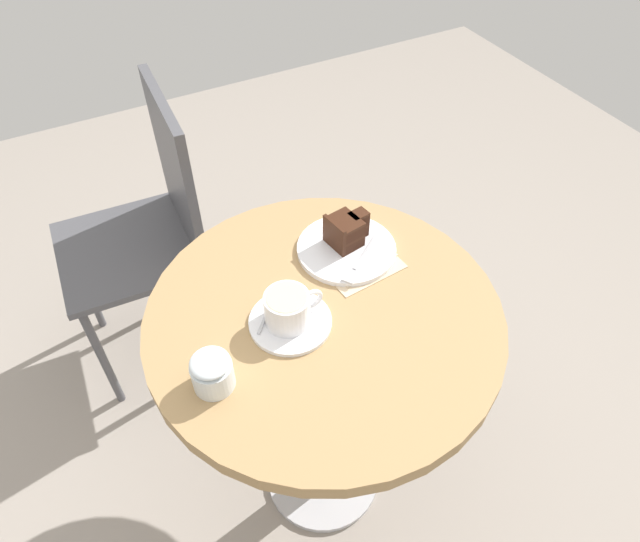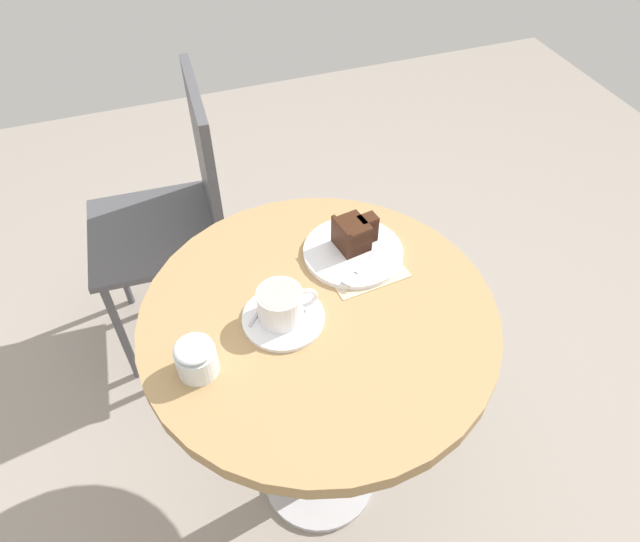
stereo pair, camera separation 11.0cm
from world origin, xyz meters
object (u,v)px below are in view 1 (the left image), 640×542
napkin (353,256)px  sugar_pot (212,372)px  cake_slice (346,231)px  fork (358,264)px  saucer (290,322)px  teaspoon (270,305)px  cake_plate (346,249)px  coffee_cup (288,308)px  cafe_chair (153,220)px

napkin → sugar_pot: bearing=-156.7°
cake_slice → fork: size_ratio=0.71×
saucer → teaspoon: 0.05m
teaspoon → cake_slice: bearing=-26.2°
cake_plate → fork: (-0.01, -0.06, 0.01)m
coffee_cup → sugar_pot: 0.18m
cake_plate → cake_slice: size_ratio=2.22×
fork → napkin: size_ratio=0.69×
saucer → cake_slice: (0.19, 0.13, 0.04)m
saucer → sugar_pot: sugar_pot is taller
cake_slice → fork: cake_slice is taller
napkin → cafe_chair: cafe_chair is taller
teaspoon → cake_slice: cake_slice is taller
cake_slice → saucer: bearing=-145.4°
fork → cafe_chair: 0.70m
teaspoon → fork: 0.20m
teaspoon → coffee_cup: bearing=-119.1°
sugar_pot → cake_slice: bearing=27.7°
teaspoon → cake_plate: size_ratio=0.41×
napkin → cafe_chair: (-0.30, 0.56, -0.21)m
saucer → cafe_chair: bearing=99.9°
cake_slice → sugar_pot: size_ratio=1.28×
coffee_cup → napkin: bearing=26.5°
fork → coffee_cup: bearing=-17.4°
teaspoon → cafe_chair: cafe_chair is taller
cake_slice → cafe_chair: (-0.31, 0.52, -0.25)m
cafe_chair → fork: bearing=29.7°
saucer → napkin: size_ratio=0.82×
cake_plate → napkin: cake_plate is taller
fork → sugar_pot: size_ratio=1.80×
coffee_cup → fork: 0.20m
cake_plate → sugar_pot: bearing=-153.7°
fork → cafe_chair: cafe_chair is taller
teaspoon → sugar_pot: bearing=167.2°
cake_slice → cafe_chair: bearing=120.5°
coffee_cup → cake_plate: (0.19, 0.12, -0.04)m
cake_plate → fork: bearing=-95.2°
napkin → cake_slice: bearing=85.3°
cafe_chair → sugar_pot: cafe_chair is taller
saucer → cake_plate: cake_plate is taller
cake_plate → cafe_chair: size_ratio=0.24×
cake_slice → cake_plate: bearing=-112.4°
saucer → cafe_chair: 0.70m
cake_plate → cake_slice: (0.01, 0.01, 0.04)m
cake_slice → sugar_pot: cake_slice is taller
fork → teaspoon: bearing=-31.8°
cake_plate → napkin: 0.02m
teaspoon → cake_slice: size_ratio=0.92×
coffee_cup → cafe_chair: cafe_chair is taller
saucer → teaspoon: size_ratio=1.81×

